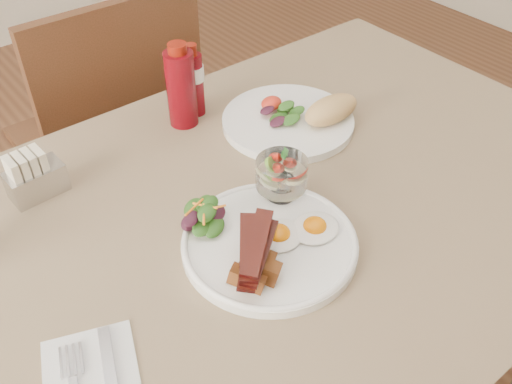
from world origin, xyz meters
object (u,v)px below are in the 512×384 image
at_px(main_plate, 270,244).
at_px(second_plate, 298,118).
at_px(hot_sauce_bottle, 194,81).
at_px(table, 273,239).
at_px(chair_far, 115,136).
at_px(ketchup_bottle, 181,87).
at_px(fruit_cup, 281,174).
at_px(sugar_caddy, 34,178).

distance_m(main_plate, second_plate, 0.35).
relative_size(second_plate, hot_sauce_bottle, 1.74).
distance_m(table, chair_far, 0.68).
bearing_deg(hot_sauce_bottle, ketchup_bottle, -158.91).
bearing_deg(second_plate, ketchup_bottle, 139.16).
height_order(second_plate, hot_sauce_bottle, hot_sauce_bottle).
bearing_deg(hot_sauce_bottle, fruit_cup, -97.71).
bearing_deg(hot_sauce_bottle, main_plate, -107.66).
xyz_separation_m(table, main_plate, (-0.07, -0.08, 0.10)).
height_order(chair_far, second_plate, chair_far).
bearing_deg(ketchup_bottle, second_plate, -40.84).
height_order(table, fruit_cup, fruit_cup).
bearing_deg(chair_far, hot_sauce_bottle, -80.95).
height_order(chair_far, ketchup_bottle, chair_far).
xyz_separation_m(table, chair_far, (0.00, 0.66, -0.14)).
height_order(main_plate, fruit_cup, fruit_cup).
distance_m(main_plate, fruit_cup, 0.12).
bearing_deg(second_plate, hot_sauce_bottle, 129.21).
bearing_deg(ketchup_bottle, main_plate, -102.84).
bearing_deg(second_plate, main_plate, -138.81).
xyz_separation_m(second_plate, sugar_caddy, (-0.50, 0.12, 0.02)).
relative_size(table, chair_far, 1.43).
height_order(main_plate, ketchup_bottle, ketchup_bottle).
height_order(fruit_cup, second_plate, fruit_cup).
height_order(second_plate, ketchup_bottle, ketchup_bottle).
relative_size(main_plate, second_plate, 1.04).
distance_m(second_plate, sugar_caddy, 0.52).
bearing_deg(main_plate, table, 46.55).
height_order(chair_far, fruit_cup, chair_far).
xyz_separation_m(second_plate, ketchup_bottle, (-0.18, 0.15, 0.06)).
height_order(main_plate, sugar_caddy, sugar_caddy).
relative_size(ketchup_bottle, sugar_caddy, 1.77).
xyz_separation_m(table, second_plate, (0.19, 0.15, 0.11)).
bearing_deg(table, sugar_caddy, 138.20).
bearing_deg(fruit_cup, second_plate, 41.40).
bearing_deg(second_plate, sugar_caddy, 166.24).
relative_size(main_plate, hot_sauce_bottle, 1.80).
relative_size(main_plate, ketchup_bottle, 1.60).
relative_size(chair_far, fruit_cup, 10.55).
relative_size(main_plate, fruit_cup, 3.18).
distance_m(fruit_cup, second_plate, 0.25).
bearing_deg(table, second_plate, 38.88).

